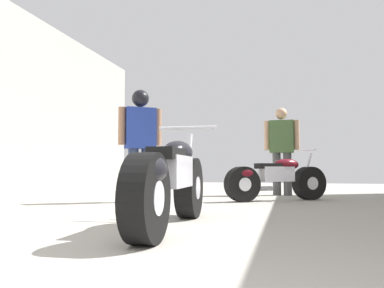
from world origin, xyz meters
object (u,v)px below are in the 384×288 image
(mechanic_in_blue, at_px, (282,146))
(mechanic_with_helmet, at_px, (140,134))
(motorcycle_black_naked, at_px, (275,179))
(motorcycle_maroon_cruiser, at_px, (171,181))

(mechanic_in_blue, relative_size, mechanic_with_helmet, 0.98)
(mechanic_in_blue, distance_m, mechanic_with_helmet, 2.93)
(motorcycle_black_naked, relative_size, mechanic_in_blue, 0.93)
(motorcycle_maroon_cruiser, distance_m, mechanic_in_blue, 4.52)
(motorcycle_maroon_cruiser, xyz_separation_m, motorcycle_black_naked, (0.75, 3.07, -0.06))
(motorcycle_black_naked, bearing_deg, mechanic_with_helmet, -159.69)
(motorcycle_black_naked, xyz_separation_m, mechanic_in_blue, (0.09, 1.34, 0.61))
(motorcycle_maroon_cruiser, distance_m, motorcycle_black_naked, 3.16)
(motorcycle_maroon_cruiser, bearing_deg, motorcycle_black_naked, 76.25)
(mechanic_in_blue, bearing_deg, mechanic_with_helmet, -134.96)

